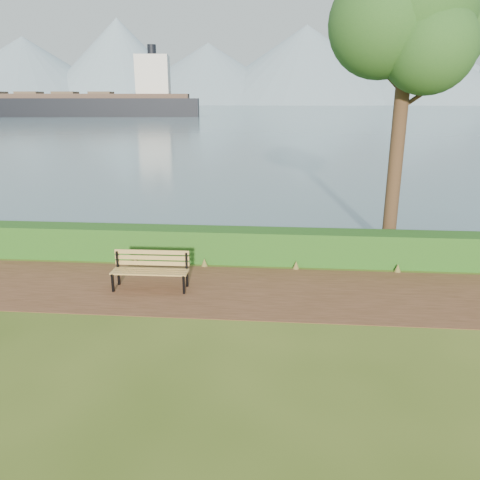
{
  "coord_description": "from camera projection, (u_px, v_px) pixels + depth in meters",
  "views": [
    {
      "loc": [
        1.07,
        -10.86,
        4.78
      ],
      "look_at": [
        0.03,
        1.2,
        1.1
      ],
      "focal_mm": 35.0,
      "sensor_mm": 36.0,
      "label": 1
    }
  ],
  "objects": [
    {
      "name": "water",
      "position": [
        280.0,
        107.0,
        259.68
      ],
      "size": [
        700.0,
        510.0,
        0.0
      ],
      "primitive_type": "cube",
      "color": "#456370",
      "rests_on": "ground"
    },
    {
      "name": "hedge",
      "position": [
        243.0,
        246.0,
        14.17
      ],
      "size": [
        32.0,
        0.85,
        1.0
      ],
      "primitive_type": "cube",
      "color": "#174814",
      "rests_on": "ground"
    },
    {
      "name": "bench",
      "position": [
        151.0,
        267.0,
        12.14
      ],
      "size": [
        1.98,
        0.61,
        0.99
      ],
      "rotation": [
        0.0,
        0.0,
        0.02
      ],
      "color": "black",
      "rests_on": "ground"
    },
    {
      "name": "tree",
      "position": [
        409.0,
        17.0,
        13.59
      ],
      "size": [
        4.73,
        3.94,
        9.46
      ],
      "rotation": [
        0.0,
        0.0,
        0.15
      ],
      "color": "#382517",
      "rests_on": "ground"
    },
    {
      "name": "ground",
      "position": [
        235.0,
        295.0,
        11.84
      ],
      "size": [
        140.0,
        140.0,
        0.0
      ],
      "primitive_type": "plane",
      "color": "#3F5618",
      "rests_on": "ground"
    },
    {
      "name": "mountains",
      "position": [
        270.0,
        70.0,
        391.6
      ],
      "size": [
        585.0,
        190.0,
        70.0
      ],
      "color": "#77909F",
      "rests_on": "ground"
    },
    {
      "name": "cargo_ship",
      "position": [
        84.0,
        105.0,
        125.7
      ],
      "size": [
        67.05,
        19.46,
        20.11
      ],
      "rotation": [
        0.0,
        0.0,
        0.14
      ],
      "color": "black",
      "rests_on": "ground"
    },
    {
      "name": "path",
      "position": [
        236.0,
        290.0,
        12.12
      ],
      "size": [
        40.0,
        3.4,
        0.01
      ],
      "primitive_type": "cube",
      "color": "#4F321B",
      "rests_on": "ground"
    }
  ]
}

